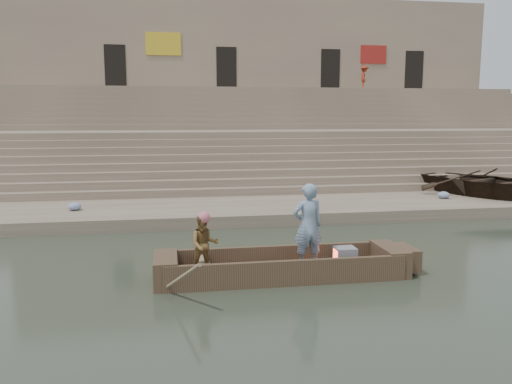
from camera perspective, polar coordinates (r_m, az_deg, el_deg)
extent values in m
plane|color=#273024|center=(11.86, 20.00, -9.55)|extent=(120.00, 120.00, 0.00)
cube|color=gray|center=(18.96, 8.15, -1.75)|extent=(32.00, 4.00, 0.40)
cube|color=gray|center=(25.99, 3.21, 3.80)|extent=(32.00, 3.00, 2.80)
cube|color=gray|center=(32.78, 0.53, 6.92)|extent=(32.00, 3.00, 5.20)
cube|color=gray|center=(21.06, 6.31, -0.26)|extent=(32.00, 0.50, 0.70)
cube|color=gray|center=(21.52, 5.96, 0.34)|extent=(32.00, 0.50, 1.00)
cube|color=gray|center=(21.97, 5.62, 0.91)|extent=(32.00, 0.50, 1.30)
cube|color=gray|center=(22.43, 5.30, 1.46)|extent=(32.00, 0.50, 1.60)
cube|color=gray|center=(22.90, 4.98, 1.99)|extent=(32.00, 0.50, 1.90)
cube|color=gray|center=(23.36, 4.68, 2.50)|extent=(32.00, 0.50, 2.20)
cube|color=gray|center=(23.83, 4.39, 2.98)|extent=(32.00, 0.50, 2.50)
cube|color=gray|center=(24.30, 4.12, 3.45)|extent=(32.00, 0.50, 2.80)
cube|color=gray|center=(27.69, 2.42, 4.42)|extent=(32.00, 0.50, 3.10)
cube|color=gray|center=(28.16, 2.21, 4.80)|extent=(32.00, 0.50, 3.40)
cube|color=gray|center=(28.64, 2.01, 5.16)|extent=(32.00, 0.50, 3.70)
cube|color=gray|center=(29.12, 1.82, 5.52)|extent=(32.00, 0.50, 4.00)
cube|color=gray|center=(29.61, 1.63, 5.86)|extent=(32.00, 0.50, 4.30)
cube|color=gray|center=(30.09, 1.44, 6.19)|extent=(32.00, 0.50, 4.60)
cube|color=gray|center=(30.57, 1.27, 6.51)|extent=(32.00, 0.50, 4.90)
cube|color=gray|center=(31.06, 1.10, 6.83)|extent=(32.00, 0.50, 5.20)
cube|color=gray|center=(36.77, -0.57, 11.79)|extent=(32.00, 5.00, 11.20)
cube|color=black|center=(34.11, -15.43, 13.41)|extent=(1.30, 0.18, 2.60)
cube|color=black|center=(34.15, -3.33, 13.70)|extent=(1.30, 0.18, 2.60)
cube|color=black|center=(35.59, 8.27, 13.42)|extent=(1.30, 0.18, 2.60)
cube|color=black|center=(37.83, 17.19, 12.84)|extent=(1.30, 0.18, 2.60)
cube|color=gold|center=(34.03, -10.32, 15.97)|extent=(2.20, 0.10, 1.40)
cube|color=maroon|center=(36.64, 12.97, 14.73)|extent=(1.80, 0.10, 1.20)
cube|color=brown|center=(11.55, 2.89, -8.95)|extent=(5.00, 1.30, 0.22)
cube|color=brown|center=(10.92, 3.60, -9.06)|extent=(5.20, 0.12, 0.56)
cube|color=brown|center=(12.08, 2.26, -7.30)|extent=(5.20, 0.12, 0.56)
cube|color=brown|center=(11.25, -10.04, -8.55)|extent=(0.50, 1.30, 0.60)
cube|color=brown|center=(12.28, 14.70, -7.23)|extent=(0.50, 1.30, 0.60)
cube|color=brown|center=(12.44, 16.40, -7.00)|extent=(0.35, 0.90, 0.50)
cube|color=#937A5B|center=(11.24, -5.94, -7.95)|extent=(0.30, 1.20, 0.08)
cylinder|color=#937A5B|center=(10.39, -9.24, -9.99)|extent=(1.03, 2.10, 1.36)
sphere|color=#D06778|center=(10.82, -5.84, -2.86)|extent=(0.26, 0.26, 0.26)
imported|color=navy|center=(11.38, 5.80, -3.75)|extent=(0.74, 0.53, 1.89)
imported|color=#287527|center=(10.95, -5.79, -5.86)|extent=(0.65, 0.52, 1.29)
cube|color=gray|center=(11.85, 9.91, -7.04)|extent=(0.46, 0.42, 0.40)
cube|color=#E5593F|center=(11.79, 8.94, -7.11)|extent=(0.04, 0.34, 0.32)
imported|color=#2D2116|center=(22.28, 24.28, 1.02)|extent=(5.59, 6.24, 1.06)
imported|color=maroon|center=(34.86, 12.00, 12.41)|extent=(0.90, 1.15, 1.57)
ellipsoid|color=#3F5999|center=(20.92, 20.21, -0.31)|extent=(0.44, 0.44, 0.26)
ellipsoid|color=#3F5999|center=(18.25, -19.60, -1.52)|extent=(0.44, 0.44, 0.26)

